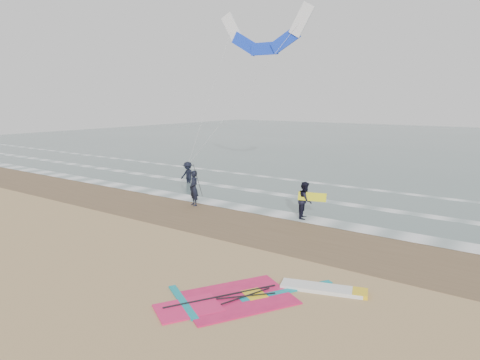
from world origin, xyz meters
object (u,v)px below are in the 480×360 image
Objects in this scene: person_walking at (305,200)px; person_wading at (188,170)px; person_standing at (194,188)px; windsurf_rig at (261,296)px; surf_kite at (264,37)px.

person_wading reaches higher than person_walking.
person_walking is (5.91, 1.14, -0.06)m from person_standing.
person_standing is 6.14m from person_wading.
person_wading is (-13.02, 11.27, 0.87)m from windsurf_rig.
person_walking is (-2.74, 8.09, 0.85)m from windsurf_rig.
surf_kite reaches higher than windsurf_rig.
windsurf_rig is at bearing -14.56° from person_standing.
surf_kite reaches higher than person_standing.
person_standing is at bearing 83.68° from person_walking.
person_standing is at bearing -43.17° from person_wading.
surf_kite is at bearing 28.84° from person_walking.
person_wading is at bearing 159.47° from person_standing.
windsurf_rig is at bearing -178.56° from person_walking.
person_wading is (-4.36, 4.32, -0.03)m from person_standing.
person_wading is at bearing 139.11° from windsurf_rig.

